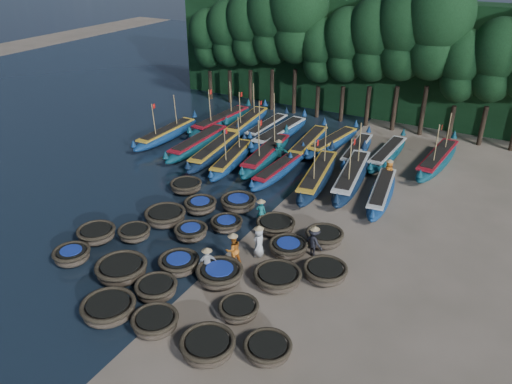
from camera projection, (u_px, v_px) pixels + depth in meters
The scene contains 62 objects.
ground at pixel (250, 232), 27.79m from camera, with size 120.00×120.00×0.00m, color gray.
foliage_wall at pixel (383, 59), 43.71m from camera, with size 40.00×3.00×10.00m, color black.
coracle_2 at pixel (109, 309), 21.39m from camera, with size 2.78×2.78×0.80m.
coracle_3 at pixel (155, 322), 20.67m from camera, with size 2.22×2.22×0.75m.
coracle_4 at pixel (208, 346), 19.44m from camera, with size 2.73×2.73×0.79m.
coracle_5 at pixel (72, 255), 24.99m from camera, with size 1.92×1.92×0.75m.
coracle_6 at pixel (122, 270), 23.83m from camera, with size 2.58×2.58×0.85m.
coracle_7 at pixel (156, 289), 22.62m from camera, with size 1.97×1.97×0.76m.
coracle_8 at pixel (239, 309), 21.46m from camera, with size 1.79×1.79×0.66m.
coracle_9 at pixel (268, 349), 19.44m from camera, with size 2.22×2.22×0.64m.
coracle_10 at pixel (97, 234), 26.76m from camera, with size 2.28×2.28×0.77m.
coracle_11 at pixel (134, 233), 26.93m from camera, with size 1.78×1.78×0.68m.
coracle_12 at pixel (179, 264), 24.33m from camera, with size 2.21×2.21×0.77m.
coracle_13 at pixel (220, 274), 23.51m from camera, with size 2.75×2.75×0.83m.
coracle_14 at pixel (277, 277), 23.39m from camera, with size 2.30×2.30×0.75m.
coracle_15 at pixel (165, 216), 28.34m from camera, with size 2.89×2.89×0.84m.
coracle_16 at pixel (191, 232), 26.94m from camera, with size 1.90×1.90×0.73m.
coracle_17 at pixel (227, 224), 27.82m from camera, with size 1.84×1.84×0.65m.
coracle_18 at pixel (288, 247), 25.71m from camera, with size 2.16×2.16×0.67m.
coracle_19 at pixel (325, 272), 23.80m from camera, with size 2.63×2.63×0.72m.
coracle_20 at pixel (186, 186), 31.89m from camera, with size 2.05×2.05×0.72m.
coracle_21 at pixel (200, 205), 29.54m from camera, with size 2.35×2.35×0.78m.
coracle_22 at pixel (238, 203), 29.86m from camera, with size 2.28×2.28×0.76m.
coracle_23 at pixel (276, 225), 27.61m from camera, with size 2.59×2.59×0.71m.
coracle_24 at pixel (324, 237), 26.41m from camera, with size 2.05×2.05×0.82m.
long_boat_0 at pixel (167, 134), 39.87m from camera, with size 1.43×8.16×3.47m.
long_boat_1 at pixel (199, 143), 38.04m from camera, with size 1.66×8.61×1.51m.
long_boat_2 at pixel (215, 151), 36.72m from camera, with size 2.44×8.47×1.50m.
long_boat_3 at pixel (232, 159), 35.49m from camera, with size 2.62×7.67×3.30m.
long_boat_4 at pixel (266, 155), 35.99m from camera, with size 2.40×8.78×3.75m.
long_boat_5 at pixel (279, 169), 33.93m from camera, with size 1.60×7.53×1.33m.
long_boat_6 at pixel (318, 176), 32.79m from camera, with size 2.91×8.84×3.80m.
long_boat_7 at pixel (351, 176), 32.70m from camera, with size 2.82×9.12×3.91m.
long_boat_8 at pixel (381, 192), 30.90m from camera, with size 2.38×7.64×1.36m.
long_boat_9 at pixel (221, 121), 42.45m from camera, with size 2.09×8.81×3.75m.
long_boat_10 at pixel (247, 123), 42.07m from camera, with size 2.45×8.65×3.69m.
long_boat_11 at pixel (267, 128), 41.25m from camera, with size 1.43×7.53×3.20m.
long_boat_12 at pixel (280, 134), 39.74m from camera, with size 2.05×8.84×1.56m.
long_boat_13 at pixel (309, 144), 38.01m from camera, with size 2.04×8.15×1.44m.
long_boat_14 at pixel (332, 142), 38.28m from camera, with size 2.53×7.70×1.37m.
long_boat_15 at pixel (357, 151), 36.84m from camera, with size 1.87×7.54×1.33m.
long_boat_16 at pixel (387, 154), 36.30m from camera, with size 1.68×7.76×1.37m.
long_boat_17 at pixel (437, 160), 35.22m from camera, with size 2.23×8.72×3.72m.
fisherman_0 at pixel (259, 241), 25.28m from camera, with size 0.80×0.97×1.91m.
fisherman_1 at pixel (261, 211), 28.04m from camera, with size 0.66×0.53×1.76m.
fisherman_2 at pixel (233, 249), 24.65m from camera, with size 1.02×1.06×1.92m.
fisherman_3 at pixel (314, 241), 25.34m from camera, with size 1.22×0.96×1.85m.
fisherman_4 at pixel (207, 262), 23.78m from camera, with size 0.89×0.92×1.75m.
fisherman_5 at pixel (279, 151), 35.86m from camera, with size 1.61×0.72×1.87m.
fisherman_6 at pixel (389, 171), 32.87m from camera, with size 0.92×0.91×1.80m.
tree_0 at pixel (208, 38), 47.48m from camera, with size 3.68×3.68×8.68m.
tree_1 at pixel (229, 33), 46.18m from camera, with size 4.09×4.09×9.65m.
tree_2 at pixel (250, 27), 44.87m from camera, with size 4.51×4.51×10.63m.
tree_3 at pixel (273, 21), 43.56m from camera, with size 4.92×4.92×11.60m.
tree_4 at pixel (297, 15), 42.26m from camera, with size 5.34×5.34×12.58m.
tree_5 at pixel (320, 50), 42.50m from camera, with size 3.68×3.68×8.68m.
tree_6 at pixel (347, 44), 41.20m from camera, with size 4.09×4.09×9.65m.
tree_7 at pixel (375, 39), 39.89m from camera, with size 4.51×4.51×10.63m.
tree_8 at pixel (405, 32), 38.58m from camera, with size 4.92×4.92×11.60m.
tree_9 at pixel (437, 26), 37.28m from camera, with size 5.34×5.34×12.58m.
tree_10 at pixel (462, 65), 37.52m from camera, with size 3.68×3.68×8.68m.
tree_11 at pixel (497, 60), 36.22m from camera, with size 4.09×4.09×9.65m.
Camera 1 is at (11.83, -20.50, 14.73)m, focal length 35.00 mm.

